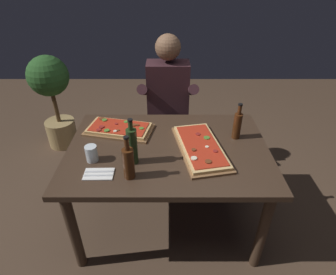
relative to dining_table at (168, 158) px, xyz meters
name	(u,v)px	position (x,y,z in m)	size (l,w,h in m)	color
ground_plane	(168,219)	(0.00, 0.00, -0.64)	(6.40, 6.40, 0.00)	#4C3828
dining_table	(168,158)	(0.00, 0.00, 0.00)	(1.40, 0.96, 0.74)	#3D2B1E
pizza_rectangular_front	(119,129)	(-0.37, 0.22, 0.12)	(0.54, 0.36, 0.05)	brown
pizza_rectangular_left	(201,147)	(0.22, -0.02, 0.12)	(0.39, 0.64, 0.05)	brown
wine_bottle_dark	(237,125)	(0.50, 0.13, 0.20)	(0.06, 0.06, 0.27)	#47230F
oil_bottle_amber	(129,162)	(-0.23, -0.31, 0.21)	(0.07, 0.07, 0.29)	#47230F
vinegar_bottle_green	(132,145)	(-0.22, -0.16, 0.23)	(0.07, 0.07, 0.32)	#233819
tumbler_near_camera	(92,154)	(-0.49, -0.15, 0.14)	(0.08, 0.08, 0.11)	silver
napkin_cutlery_set	(99,174)	(-0.42, -0.29, 0.10)	(0.18, 0.11, 0.01)	white
diner_chair	(168,119)	(0.00, 0.86, -0.16)	(0.44, 0.44, 0.87)	black
seated_diner	(168,101)	(0.00, 0.74, 0.10)	(0.53, 0.41, 1.33)	#23232D
potted_plant_corner	(52,95)	(-1.23, 1.14, -0.02)	(0.42, 0.42, 1.04)	tan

